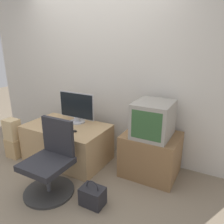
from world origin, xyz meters
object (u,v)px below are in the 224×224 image
(keyboard, at_px, (63,129))
(mouse, at_px, (75,131))
(cardboard_box_lower, at_px, (15,147))
(office_chair, at_px, (50,165))
(crt_tv, at_px, (153,119))
(main_monitor, at_px, (77,108))
(handbag, at_px, (93,196))

(keyboard, height_order, mouse, mouse)
(keyboard, distance_m, cardboard_box_lower, 0.94)
(mouse, relative_size, office_chair, 0.07)
(crt_tv, xyz_separation_m, office_chair, (-0.93, -0.88, -0.44))
(main_monitor, bearing_deg, crt_tv, 0.85)
(main_monitor, height_order, crt_tv, crt_tv)
(keyboard, xyz_separation_m, mouse, (0.21, 0.01, 0.01))
(keyboard, bearing_deg, crt_tv, 16.28)
(mouse, xyz_separation_m, handbag, (0.61, -0.52, -0.45))
(mouse, height_order, cardboard_box_lower, mouse)
(handbag, bearing_deg, mouse, 139.82)
(keyboard, relative_size, office_chair, 0.34)
(main_monitor, relative_size, mouse, 10.12)
(cardboard_box_lower, relative_size, handbag, 1.00)
(main_monitor, height_order, handbag, main_monitor)
(main_monitor, distance_m, keyboard, 0.39)
(crt_tv, relative_size, cardboard_box_lower, 1.72)
(crt_tv, bearing_deg, main_monitor, -179.15)
(crt_tv, bearing_deg, mouse, -161.27)
(main_monitor, xyz_separation_m, office_chair, (0.25, -0.86, -0.42))
(main_monitor, relative_size, keyboard, 2.01)
(main_monitor, relative_size, handbag, 2.00)
(main_monitor, xyz_separation_m, keyboard, (-0.01, -0.33, -0.22))
(main_monitor, height_order, cardboard_box_lower, main_monitor)
(keyboard, xyz_separation_m, cardboard_box_lower, (-0.82, -0.20, -0.40))
(keyboard, height_order, handbag, keyboard)
(main_monitor, relative_size, office_chair, 0.69)
(keyboard, bearing_deg, main_monitor, 89.06)
(keyboard, height_order, crt_tv, crt_tv)
(office_chair, bearing_deg, keyboard, 115.71)
(keyboard, xyz_separation_m, office_chair, (0.26, -0.53, -0.20))
(main_monitor, height_order, keyboard, main_monitor)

